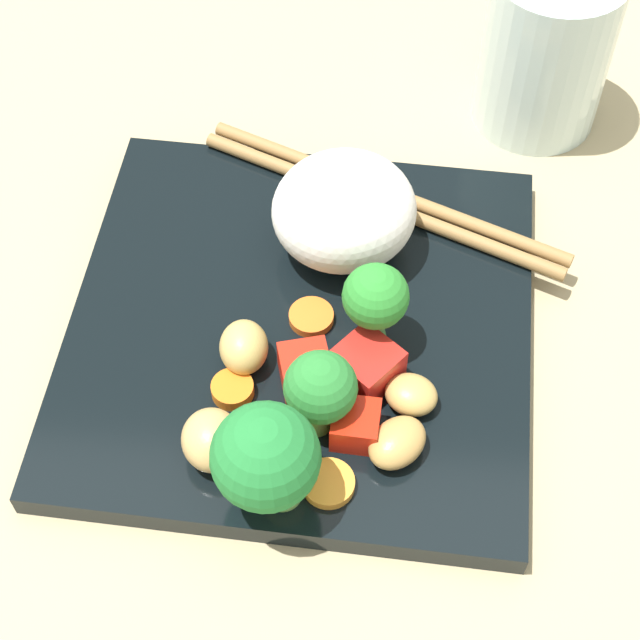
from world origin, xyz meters
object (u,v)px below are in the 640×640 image
object	(u,v)px
square_plate	(301,327)
rice_mound	(344,211)
broccoli_floret_2	(266,459)
carrot_slice_1	(233,389)
chopstick_pair	(382,198)
drinking_glass	(546,49)

from	to	relation	value
square_plate	rice_mound	distance (cm)	6.80
broccoli_floret_2	carrot_slice_1	bearing A→B (deg)	-66.60
square_plate	chopstick_pair	distance (cm)	9.74
broccoli_floret_2	carrot_slice_1	size ratio (longest dim) A/B	3.02
drinking_glass	broccoli_floret_2	bearing A→B (deg)	63.98
rice_mound	carrot_slice_1	size ratio (longest dim) A/B	3.65
chopstick_pair	drinking_glass	size ratio (longest dim) A/B	2.06
broccoli_floret_2	chopstick_pair	distance (cm)	20.20
rice_mound	carrot_slice_1	xyz separation A→B (cm)	(5.08, 10.29, -2.55)
rice_mound	chopstick_pair	size ratio (longest dim) A/B	0.37
square_plate	broccoli_floret_2	bearing A→B (deg)	86.60
broccoli_floret_2	square_plate	bearing A→B (deg)	-93.40
chopstick_pair	rice_mound	bearing A→B (deg)	81.78
carrot_slice_1	drinking_glass	distance (cm)	29.02
broccoli_floret_2	carrot_slice_1	distance (cm)	7.08
square_plate	rice_mound	bearing A→B (deg)	-110.50
carrot_slice_1	chopstick_pair	bearing A→B (deg)	-117.68
chopstick_pair	square_plate	bearing A→B (deg)	88.38
carrot_slice_1	drinking_glass	xyz separation A→B (cm)	(-16.68, -23.50, 3.44)
chopstick_pair	carrot_slice_1	bearing A→B (deg)	85.79
carrot_slice_1	broccoli_floret_2	bearing A→B (deg)	113.40
broccoli_floret_2	drinking_glass	distance (cm)	32.44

